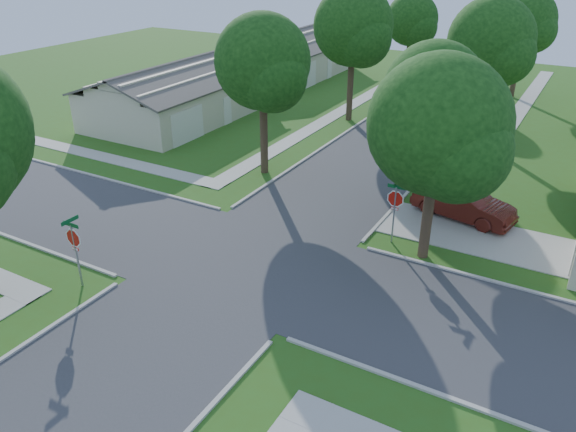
% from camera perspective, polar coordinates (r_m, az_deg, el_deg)
% --- Properties ---
extents(ground, '(100.00, 100.00, 0.00)m').
position_cam_1_polar(ground, '(23.92, -4.17, -4.72)').
color(ground, '#2F5918').
rests_on(ground, ground).
extents(road_ns, '(7.00, 100.00, 0.02)m').
position_cam_1_polar(road_ns, '(23.92, -4.17, -4.71)').
color(road_ns, '#333335').
rests_on(road_ns, ground).
extents(sidewalk_ne, '(1.20, 40.00, 0.04)m').
position_cam_1_polar(sidewalk_ne, '(44.94, 21.69, 8.75)').
color(sidewalk_ne, '#9E9B91').
rests_on(sidewalk_ne, ground).
extents(sidewalk_nw, '(1.20, 40.00, 0.04)m').
position_cam_1_polar(sidewalk_nw, '(47.98, 7.10, 11.46)').
color(sidewalk_nw, '#9E9B91').
rests_on(sidewalk_nw, ground).
extents(driveway, '(8.80, 3.60, 0.05)m').
position_cam_1_polar(driveway, '(27.22, 18.53, -1.95)').
color(driveway, '#9E9B91').
rests_on(driveway, ground).
extents(stop_sign_sw, '(1.05, 0.80, 2.98)m').
position_cam_1_polar(stop_sign_sw, '(22.81, -20.93, -2.37)').
color(stop_sign_sw, gray).
rests_on(stop_sign_sw, ground).
extents(stop_sign_ne, '(1.05, 0.80, 2.98)m').
position_cam_1_polar(stop_sign_ne, '(24.89, 10.83, 1.47)').
color(stop_sign_ne, gray).
rests_on(stop_sign_ne, ground).
extents(tree_e_near, '(4.97, 4.80, 8.28)m').
position_cam_1_polar(tree_e_near, '(27.59, 14.68, 11.57)').
color(tree_e_near, '#38281C').
rests_on(tree_e_near, ground).
extents(tree_e_mid, '(5.59, 5.40, 9.21)m').
position_cam_1_polar(tree_e_mid, '(38.96, 19.96, 16.03)').
color(tree_e_mid, '#38281C').
rests_on(tree_e_mid, ground).
extents(tree_e_far, '(5.17, 5.00, 8.72)m').
position_cam_1_polar(tree_e_far, '(51.72, 22.92, 17.53)').
color(tree_e_far, '#38281C').
rests_on(tree_e_far, ground).
extents(tree_w_near, '(5.38, 5.20, 8.97)m').
position_cam_1_polar(tree_w_near, '(31.17, -2.51, 14.95)').
color(tree_w_near, '#38281C').
rests_on(tree_w_near, ground).
extents(tree_w_mid, '(5.80, 5.60, 9.56)m').
position_cam_1_polar(tree_w_mid, '(41.61, 6.71, 18.28)').
color(tree_w_mid, '#38281C').
rests_on(tree_w_mid, ground).
extents(tree_w_far, '(4.76, 4.60, 8.04)m').
position_cam_1_polar(tree_w_far, '(53.83, 12.49, 18.68)').
color(tree_w_far, '#38281C').
rests_on(tree_w_far, ground).
extents(tree_ne_corner, '(5.80, 5.60, 8.66)m').
position_cam_1_polar(tree_ne_corner, '(22.74, 15.13, 8.25)').
color(tree_ne_corner, '#38281C').
rests_on(tree_ne_corner, ground).
extents(house_nw_near, '(8.42, 13.60, 4.23)m').
position_cam_1_polar(house_nw_near, '(43.51, -11.13, 11.64)').
color(house_nw_near, '#B6AD90').
rests_on(house_nw_near, ground).
extents(house_nw_far, '(8.42, 13.60, 4.23)m').
position_cam_1_polar(house_nw_far, '(57.14, 0.18, 15.64)').
color(house_nw_far, '#B6AD90').
rests_on(house_nw_far, ground).
extents(car_driveway, '(5.14, 2.64, 1.61)m').
position_cam_1_polar(car_driveway, '(28.46, 17.41, 1.27)').
color(car_driveway, '#4A160F').
rests_on(car_driveway, ground).
extents(car_curb_east, '(2.18, 4.86, 1.62)m').
position_cam_1_polar(car_curb_east, '(47.22, 18.83, 11.01)').
color(car_curb_east, black).
rests_on(car_curb_east, ground).
extents(car_curb_west, '(2.01, 4.38, 1.24)m').
position_cam_1_polar(car_curb_west, '(61.45, 15.66, 14.63)').
color(car_curb_west, black).
rests_on(car_curb_west, ground).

